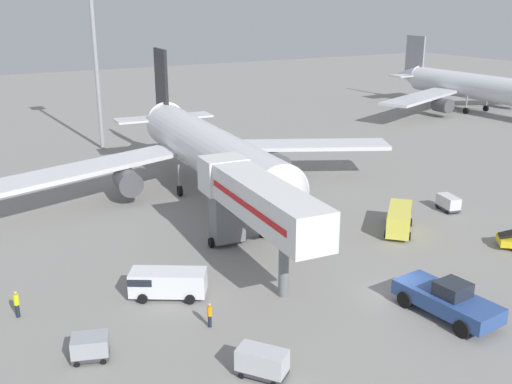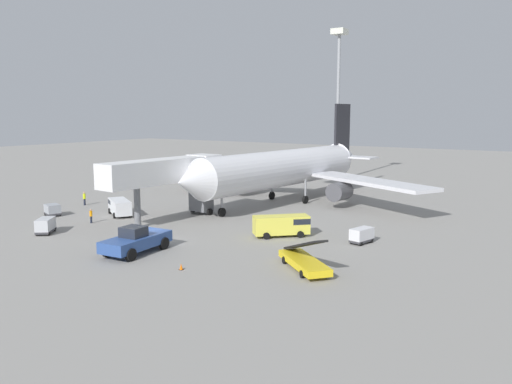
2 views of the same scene
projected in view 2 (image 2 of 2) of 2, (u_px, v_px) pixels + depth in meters
ground_plane at (155, 243)px, 49.54m from camera, size 300.00×300.00×0.00m
airplane_at_gate at (286, 168)px, 71.93m from camera, size 43.38×40.51×13.74m
jet_bridge at (171, 174)px, 59.45m from camera, size 4.44×16.35×7.27m
pushback_tug at (136, 241)px, 45.96m from camera, size 3.48×7.05×2.45m
belt_loader_truck at (304, 260)px, 41.19m from camera, size 6.33×5.74×3.16m
service_van_near_right at (120, 206)px, 63.15m from camera, size 5.35×4.27×1.90m
service_van_mid_left at (283, 225)px, 52.26m from camera, size 5.30×5.27×2.10m
baggage_cart_far_right at (52, 209)px, 62.71m from camera, size 2.40×2.07×1.40m
baggage_cart_rear_right at (362, 235)px, 49.48m from camera, size 1.75×2.67×1.47m
baggage_cart_near_center at (45, 225)px, 53.51m from camera, size 2.67×2.94×1.59m
ground_crew_worker_foreground at (91, 216)px, 58.58m from camera, size 0.44×0.44×1.63m
ground_crew_worker_midground at (84, 198)px, 69.92m from camera, size 0.48×0.48×1.82m
safety_cone_alpha at (181, 267)px, 41.19m from camera, size 0.32×0.32×0.50m
apron_light_mast at (338, 77)px, 92.68m from camera, size 2.40×2.40×26.96m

